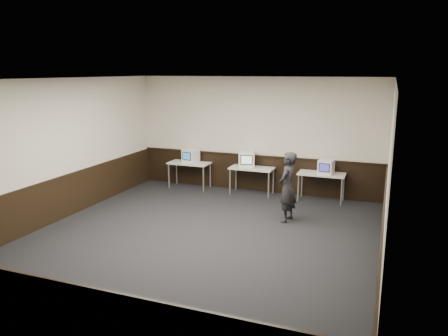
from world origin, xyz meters
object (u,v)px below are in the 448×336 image
object	(u,v)px
desk_left	(189,165)
emac_left	(191,156)
person	(287,187)
emac_center	(247,159)
desk_center	(252,170)
desk_right	(322,176)
emac_right	(326,167)

from	to	relation	value
desk_left	emac_left	world-z (taller)	emac_left
person	emac_center	bearing A→B (deg)	-128.85
desk_center	emac_left	bearing A→B (deg)	178.87
desk_left	desk_center	size ratio (longest dim) A/B	1.00
desk_left	desk_right	bearing A→B (deg)	0.00
desk_left	person	bearing A→B (deg)	-29.28
emac_left	emac_center	bearing A→B (deg)	8.74
emac_center	desk_right	bearing A→B (deg)	-18.87
desk_right	person	bearing A→B (deg)	-104.60
emac_center	emac_right	bearing A→B (deg)	-20.13
emac_right	desk_right	bearing A→B (deg)	161.53
desk_right	emac_right	distance (m)	0.28
desk_left	desk_center	distance (m)	1.90
desk_center	emac_center	size ratio (longest dim) A/B	2.11
desk_center	emac_right	distance (m)	2.03
desk_left	emac_center	world-z (taller)	emac_center
desk_left	desk_center	xyz separation A→B (m)	(1.90, 0.00, 0.00)
desk_center	emac_center	xyz separation A→B (m)	(-0.17, 0.04, 0.29)
desk_center	desk_right	xyz separation A→B (m)	(1.90, 0.00, 0.00)
desk_center	emac_left	distance (m)	1.89
desk_center	emac_right	world-z (taller)	emac_right
desk_center	desk_right	distance (m)	1.90
desk_center	emac_left	world-z (taller)	emac_left
desk_center	desk_left	bearing A→B (deg)	180.00
emac_left	person	size ratio (longest dim) A/B	0.29
emac_right	person	bearing A→B (deg)	-102.18
desk_right	emac_right	world-z (taller)	emac_right
emac_left	person	xyz separation A→B (m)	(3.29, -1.90, -0.14)
emac_right	desk_center	bearing A→B (deg)	-175.44
person	desk_center	bearing A→B (deg)	-131.47
emac_left	emac_right	distance (m)	3.88
desk_right	emac_center	bearing A→B (deg)	179.01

